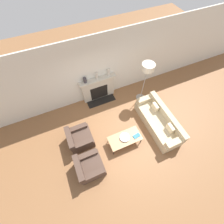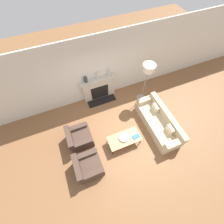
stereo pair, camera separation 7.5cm
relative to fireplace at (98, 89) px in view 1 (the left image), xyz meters
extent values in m
plane|color=brown|center=(-0.08, -2.27, -0.56)|extent=(18.00, 18.00, 0.00)
cube|color=silver|center=(-0.08, 0.14, 0.89)|extent=(18.00, 0.06, 2.90)
cube|color=beige|center=(0.00, 0.01, -0.01)|extent=(1.41, 0.20, 1.11)
cube|color=black|center=(0.00, -0.07, -0.16)|extent=(0.78, 0.04, 0.72)
cube|color=black|center=(0.00, -0.27, -0.55)|extent=(1.27, 0.40, 0.02)
cube|color=beige|center=(0.00, -0.02, 0.57)|extent=(1.53, 0.28, 0.05)
cube|color=#CCB78E|center=(1.60, -2.33, -0.34)|extent=(0.83, 2.26, 0.44)
cube|color=#CCB78E|center=(1.93, -2.33, 0.05)|extent=(0.20, 2.26, 0.34)
cube|color=#CCB78E|center=(1.60, -1.31, -0.02)|extent=(0.76, 0.22, 0.20)
cube|color=#CCB78E|center=(1.60, -3.35, -0.02)|extent=(0.76, 0.22, 0.20)
cube|color=beige|center=(1.73, -1.82, 0.02)|extent=(0.12, 0.32, 0.28)
cube|color=beige|center=(1.73, -2.84, 0.02)|extent=(0.12, 0.32, 0.28)
cube|color=#4C382D|center=(-1.39, -2.86, -0.35)|extent=(0.84, 0.85, 0.43)
cube|color=#4C382D|center=(-1.73, -2.86, 0.02)|extent=(0.18, 0.85, 0.31)
cube|color=#4C382D|center=(-1.39, -3.19, -0.07)|extent=(0.76, 0.18, 0.12)
cube|color=#4C382D|center=(-1.39, -2.52, -0.07)|extent=(0.76, 0.18, 0.12)
cube|color=#4C382D|center=(-1.39, -1.76, -0.35)|extent=(0.84, 0.85, 0.43)
cube|color=#4C382D|center=(-1.73, -1.76, 0.02)|extent=(0.18, 0.85, 0.31)
cube|color=#4C382D|center=(-1.39, -2.09, -0.07)|extent=(0.76, 0.18, 0.12)
cube|color=#4C382D|center=(-1.39, -1.43, -0.07)|extent=(0.76, 0.18, 0.12)
cube|color=tan|center=(0.09, -2.46, -0.19)|extent=(1.21, 0.60, 0.03)
cylinder|color=black|center=(-0.47, -2.71, -0.38)|extent=(0.03, 0.03, 0.36)
cylinder|color=black|center=(0.66, -2.71, -0.38)|extent=(0.03, 0.03, 0.36)
cylinder|color=black|center=(-0.47, -2.20, -0.38)|extent=(0.03, 0.03, 0.36)
cylinder|color=black|center=(0.66, -2.20, -0.38)|extent=(0.03, 0.03, 0.36)
cylinder|color=silver|center=(0.09, -2.44, -0.17)|extent=(0.13, 0.13, 0.01)
cylinder|color=silver|center=(0.09, -2.44, -0.14)|extent=(0.37, 0.37, 0.04)
cube|color=teal|center=(0.52, -2.55, -0.16)|extent=(0.29, 0.19, 0.02)
cylinder|color=gray|center=(1.73, -0.80, -0.55)|extent=(0.40, 0.40, 0.03)
cylinder|color=gray|center=(1.73, -0.80, 0.31)|extent=(0.03, 0.03, 1.69)
cylinder|color=beige|center=(1.73, -0.80, 1.24)|extent=(0.49, 0.49, 0.25)
cylinder|color=#3D383D|center=(-0.49, 0.01, 0.70)|extent=(0.14, 0.14, 0.22)
cylinder|color=beige|center=(0.00, 0.01, 0.75)|extent=(0.09, 0.09, 0.31)
cylinder|color=beige|center=(0.50, 0.01, 0.73)|extent=(0.10, 0.10, 0.28)
camera|label=1|loc=(-1.19, -4.22, 4.93)|focal=24.00mm
camera|label=2|loc=(-1.12, -4.25, 4.93)|focal=24.00mm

